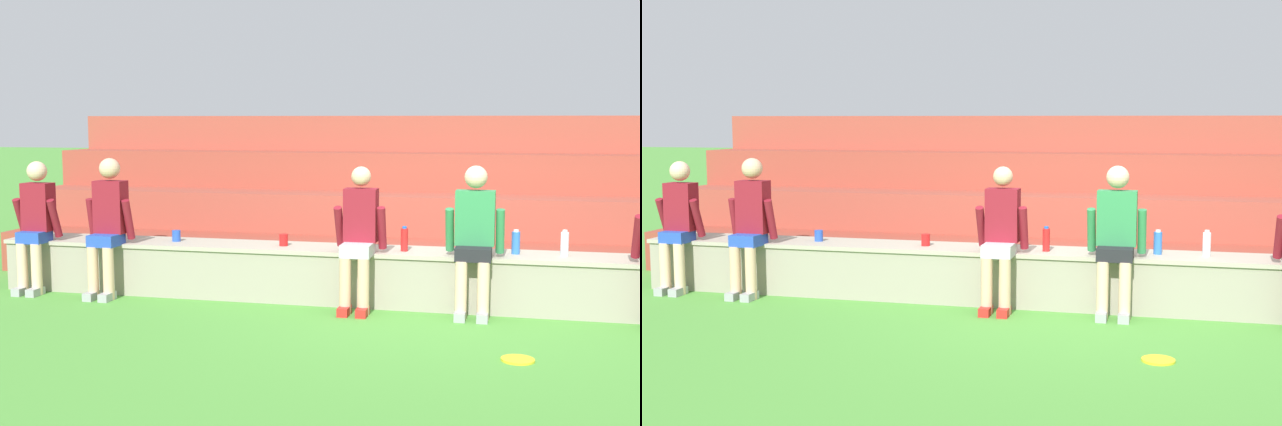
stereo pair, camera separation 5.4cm
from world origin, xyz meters
TOP-DOWN VIEW (x-y plane):
  - ground_plane at (0.00, 0.00)m, footprint 80.00×80.00m
  - stone_seating_wall at (0.00, 0.30)m, footprint 9.23×0.63m
  - brick_bleachers at (0.00, 2.72)m, footprint 10.65×2.85m
  - person_far_left at (-4.22, -0.03)m, footprint 0.48×0.46m
  - person_left_of_center at (-3.38, -0.03)m, footprint 0.49×0.50m
  - person_center at (-0.74, -0.03)m, footprint 0.50×0.57m
  - person_right_of_center at (0.34, 0.02)m, footprint 0.54×0.54m
  - water_bottle_center_gap at (1.16, 0.31)m, footprint 0.07×0.07m
  - water_bottle_near_right at (0.71, 0.32)m, footprint 0.08×0.08m
  - water_bottle_near_left at (-0.34, 0.24)m, footprint 0.07×0.07m
  - plastic_cup_middle at (-2.77, 0.31)m, footprint 0.09×0.09m
  - plastic_cup_left_end at (-1.58, 0.28)m, footprint 0.09×0.09m
  - frisbee at (0.76, -1.40)m, footprint 0.26×0.26m

SIDE VIEW (x-z plane):
  - ground_plane at x=0.00m, z-range 0.00..0.00m
  - frisbee at x=0.76m, z-range 0.00..0.02m
  - stone_seating_wall at x=0.00m, z-range 0.02..0.56m
  - plastic_cup_middle at x=-2.77m, z-range 0.54..0.66m
  - plastic_cup_left_end at x=-1.58m, z-range 0.54..0.66m
  - water_bottle_near_right at x=0.71m, z-range 0.54..0.77m
  - water_bottle_near_left at x=-0.34m, z-range 0.54..0.78m
  - water_bottle_center_gap at x=1.16m, z-range 0.54..0.79m
  - brick_bleachers at x=0.00m, z-range -0.23..1.64m
  - person_center at x=-0.74m, z-range 0.04..1.41m
  - person_far_left at x=-4.22m, z-range 0.05..1.44m
  - person_right_of_center at x=0.34m, z-range 0.06..1.46m
  - person_left_of_center at x=-3.38m, z-range 0.05..1.48m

